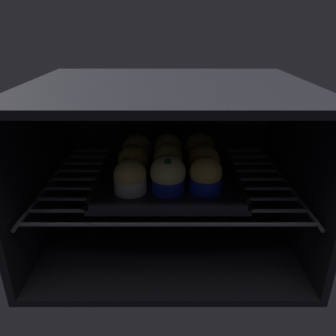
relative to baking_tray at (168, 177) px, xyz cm
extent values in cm
cube|color=black|center=(0.00, 1.40, -15.44)|extent=(59.00, 47.00, 1.50)
cube|color=black|center=(0.00, 1.40, 20.06)|extent=(59.00, 47.00, 1.50)
cube|color=black|center=(0.00, 24.15, 2.31)|extent=(59.00, 1.50, 34.00)
cube|color=black|center=(-28.75, 1.40, 2.31)|extent=(1.50, 47.00, 34.00)
cube|color=black|center=(28.75, 1.40, 2.31)|extent=(1.50, 47.00, 34.00)
cylinder|color=#51515B|center=(0.00, -17.60, -1.09)|extent=(54.00, 0.80, 0.80)
cylinder|color=#51515B|center=(0.00, -12.85, -1.09)|extent=(54.00, 0.80, 0.80)
cylinder|color=#51515B|center=(0.00, -8.10, -1.09)|extent=(54.00, 0.80, 0.80)
cylinder|color=#51515B|center=(0.00, -3.35, -1.09)|extent=(54.00, 0.80, 0.80)
cylinder|color=#51515B|center=(0.00, 1.40, -1.09)|extent=(54.00, 0.80, 0.80)
cylinder|color=#51515B|center=(0.00, 6.15, -1.09)|extent=(54.00, 0.80, 0.80)
cylinder|color=#51515B|center=(0.00, 10.90, -1.09)|extent=(54.00, 0.80, 0.80)
cylinder|color=#51515B|center=(0.00, 15.65, -1.09)|extent=(54.00, 0.80, 0.80)
cylinder|color=#51515B|center=(0.00, 20.40, -1.09)|extent=(54.00, 0.80, 0.80)
cylinder|color=#51515B|center=(-27.00, 1.40, -1.09)|extent=(0.80, 42.00, 0.80)
cylinder|color=#51515B|center=(27.00, 1.40, -1.09)|extent=(0.80, 42.00, 0.80)
cube|color=black|center=(0.00, 0.00, -0.09)|extent=(30.93, 30.93, 1.20)
cube|color=black|center=(0.00, -15.07, 1.01)|extent=(30.93, 0.80, 1.00)
cube|color=black|center=(0.00, 15.07, 1.01)|extent=(30.93, 0.80, 1.00)
cube|color=black|center=(-15.07, 0.00, 1.01)|extent=(0.80, 30.93, 1.00)
cube|color=black|center=(15.07, 0.00, 1.01)|extent=(0.80, 30.93, 1.00)
cylinder|color=silver|center=(-7.61, -7.76, 2.02)|extent=(6.58, 6.58, 3.02)
sphere|color=#DBBC60|center=(-7.61, -7.76, 4.11)|extent=(6.70, 6.70, 6.70)
sphere|color=#1E6023|center=(-8.36, -7.22, 6.64)|extent=(2.22, 2.22, 2.22)
cylinder|color=#1928B7|center=(0.34, -7.70, 2.02)|extent=(6.58, 6.58, 3.02)
sphere|color=#E0CC7A|center=(0.34, -7.70, 4.80)|extent=(7.14, 7.14, 7.14)
sphere|color=#19511E|center=(-0.15, -9.05, 7.08)|extent=(2.22, 2.22, 2.22)
cylinder|color=#1928B7|center=(7.59, -7.62, 2.02)|extent=(6.58, 6.58, 3.02)
sphere|color=gold|center=(7.59, -7.62, 4.80)|extent=(6.56, 6.56, 6.56)
sphere|color=#19511E|center=(6.92, -7.41, 6.67)|extent=(2.12, 2.12, 2.12)
cylinder|color=#0C8C84|center=(-7.66, -0.35, 2.02)|extent=(6.58, 6.58, 3.02)
sphere|color=gold|center=(-7.66, -0.35, 4.45)|extent=(6.87, 6.87, 6.87)
cylinder|color=red|center=(-0.13, 0.31, 2.02)|extent=(6.58, 6.58, 3.02)
sphere|color=gold|center=(-0.13, 0.31, 4.82)|extent=(6.49, 6.49, 6.49)
sphere|color=#28702D|center=(-0.05, 1.20, 6.79)|extent=(1.88, 1.88, 1.88)
cylinder|color=#7A238C|center=(7.93, -0.18, 2.02)|extent=(6.58, 6.58, 3.02)
sphere|color=gold|center=(7.93, -0.18, 4.28)|extent=(7.08, 7.08, 7.08)
sphere|color=#1E6023|center=(8.76, 1.05, 7.13)|extent=(2.36, 2.36, 2.36)
cylinder|color=#1928B7|center=(-7.46, 7.47, 2.02)|extent=(6.58, 6.58, 3.02)
sphere|color=gold|center=(-7.46, 7.47, 4.19)|extent=(7.22, 7.22, 7.22)
sphere|color=#28702D|center=(-7.14, 7.60, 7.20)|extent=(2.00, 2.00, 2.00)
cylinder|color=#7A238C|center=(0.09, 7.85, 2.02)|extent=(6.58, 6.58, 3.02)
sphere|color=#DBBC60|center=(0.09, 7.85, 4.46)|extent=(6.78, 6.78, 6.78)
sphere|color=#19511E|center=(-0.33, 8.23, 6.96)|extent=(1.97, 1.97, 1.97)
cylinder|color=#1928B7|center=(7.66, 8.07, 2.02)|extent=(6.58, 6.58, 3.02)
sphere|color=gold|center=(7.66, 8.07, 4.45)|extent=(7.13, 7.13, 7.13)
camera|label=1|loc=(0.33, -68.32, 32.07)|focal=35.61mm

